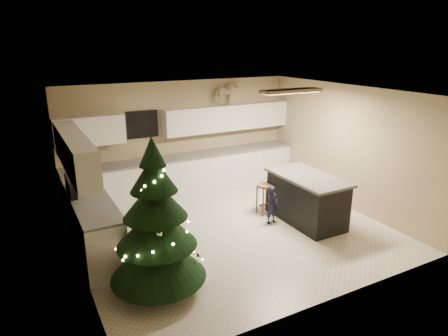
# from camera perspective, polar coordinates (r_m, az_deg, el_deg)

# --- Properties ---
(ground_plane) EXTENTS (5.50, 5.50, 0.00)m
(ground_plane) POSITION_cam_1_polar(r_m,az_deg,el_deg) (7.67, 1.25, -8.92)
(ground_plane) COLOR beige
(room_shell) EXTENTS (5.52, 5.02, 2.61)m
(room_shell) POSITION_cam_1_polar(r_m,az_deg,el_deg) (7.08, 1.50, 3.91)
(room_shell) COLOR tan
(room_shell) RESTS_ON ground_plane
(cabinetry) EXTENTS (5.50, 3.20, 2.00)m
(cabinetry) POSITION_cam_1_polar(r_m,az_deg,el_deg) (8.45, -9.64, -1.07)
(cabinetry) COLOR silver
(cabinetry) RESTS_ON ground_plane
(island) EXTENTS (0.90, 1.70, 0.95)m
(island) POSITION_cam_1_polar(r_m,az_deg,el_deg) (8.04, 11.68, -4.29)
(island) COLOR black
(island) RESTS_ON ground_plane
(bar_stool) EXTENTS (0.33, 0.33, 0.63)m
(bar_stool) POSITION_cam_1_polar(r_m,az_deg,el_deg) (8.27, 5.86, -3.40)
(bar_stool) COLOR brown
(bar_stool) RESTS_ON ground_plane
(christmas_tree) EXTENTS (1.42, 1.37, 2.26)m
(christmas_tree) POSITION_cam_1_polar(r_m,az_deg,el_deg) (5.66, -9.63, -8.76)
(christmas_tree) COLOR #3F2816
(christmas_tree) RESTS_ON ground_plane
(toddler) EXTENTS (0.31, 0.24, 0.76)m
(toddler) POSITION_cam_1_polar(r_m,az_deg,el_deg) (7.89, 6.91, -5.23)
(toddler) COLOR black
(toddler) RESTS_ON ground_plane
(rocking_horse) EXTENTS (0.66, 0.45, 0.53)m
(rocking_horse) POSITION_cam_1_polar(r_m,az_deg,el_deg) (9.51, 0.30, 10.62)
(rocking_horse) COLOR brown
(rocking_horse) RESTS_ON cabinetry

